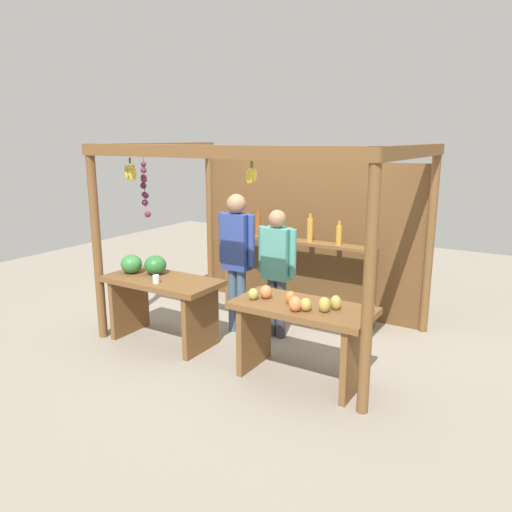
# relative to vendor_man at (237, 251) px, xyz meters

# --- Properties ---
(ground_plane) EXTENTS (12.00, 12.00, 0.00)m
(ground_plane) POSITION_rel_vendor_man_xyz_m (0.32, 0.11, -1.00)
(ground_plane) COLOR gray
(ground_plane) RESTS_ON ground
(market_stall) EXTENTS (3.28, 2.24, 2.21)m
(market_stall) POSITION_rel_vendor_man_xyz_m (0.31, 0.59, 0.31)
(market_stall) COLOR brown
(market_stall) RESTS_ON ground
(fruit_counter_left) EXTENTS (1.33, 0.64, 0.97)m
(fruit_counter_left) POSITION_rel_vendor_man_xyz_m (-0.61, -0.68, -0.39)
(fruit_counter_left) COLOR brown
(fruit_counter_left) RESTS_ON ground
(fruit_counter_right) EXTENTS (1.33, 0.64, 0.89)m
(fruit_counter_right) POSITION_rel_vendor_man_xyz_m (1.20, -0.69, -0.43)
(fruit_counter_right) COLOR brown
(fruit_counter_right) RESTS_ON ground
(bottle_shelf_unit) EXTENTS (2.11, 0.22, 1.35)m
(bottle_shelf_unit) POSITION_rel_vendor_man_xyz_m (0.33, 0.91, -0.19)
(bottle_shelf_unit) COLOR brown
(bottle_shelf_unit) RESTS_ON ground
(vendor_man) EXTENTS (0.48, 0.22, 1.66)m
(vendor_man) POSITION_rel_vendor_man_xyz_m (0.00, 0.00, 0.00)
(vendor_man) COLOR #435A70
(vendor_man) RESTS_ON ground
(vendor_woman) EXTENTS (0.48, 0.20, 1.50)m
(vendor_woman) POSITION_rel_vendor_man_xyz_m (0.47, 0.12, -0.11)
(vendor_woman) COLOR #3B3943
(vendor_woman) RESTS_ON ground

